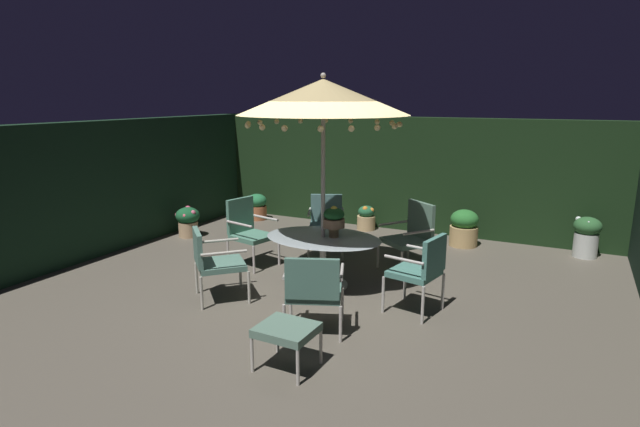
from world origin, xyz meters
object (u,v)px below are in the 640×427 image
(potted_plant_right_near, at_px, (464,228))
(potted_plant_right_far, at_px, (587,235))
(patio_chair_southeast, at_px, (213,259))
(ottoman_footrest, at_px, (287,331))
(patio_dining_table, at_px, (323,248))
(centerpiece_planter, at_px, (334,219))
(patio_chair_south, at_px, (314,288))
(patio_chair_east, at_px, (248,228))
(patio_chair_southwest, at_px, (422,267))
(patio_umbrella, at_px, (323,97))
(potted_plant_back_center, at_px, (366,218))
(patio_chair_north, at_px, (412,233))
(potted_plant_left_near, at_px, (188,220))
(patio_chair_northeast, at_px, (326,220))
(potted_plant_back_right, at_px, (257,206))

(potted_plant_right_near, height_order, potted_plant_right_far, potted_plant_right_far)
(patio_chair_southeast, height_order, ottoman_footrest, patio_chair_southeast)
(patio_dining_table, distance_m, centerpiece_planter, 0.44)
(patio_chair_southeast, bearing_deg, patio_chair_south, -10.87)
(patio_dining_table, bearing_deg, patio_chair_east, 167.11)
(patio_chair_southwest, relative_size, ottoman_footrest, 1.78)
(patio_chair_southwest, bearing_deg, patio_chair_south, -129.53)
(patio_dining_table, distance_m, potted_plant_right_far, 4.48)
(patio_umbrella, xyz_separation_m, potted_plant_back_center, (-0.59, 3.13, -2.31))
(patio_chair_north, distance_m, potted_plant_back_center, 2.45)
(patio_chair_north, distance_m, patio_chair_south, 2.60)
(patio_chair_east, relative_size, potted_plant_left_near, 1.84)
(patio_chair_east, bearing_deg, ottoman_footrest, -49.25)
(patio_dining_table, xyz_separation_m, patio_umbrella, (-0.00, -0.00, 2.00))
(potted_plant_left_near, xyz_separation_m, potted_plant_right_far, (6.62, 1.91, 0.05))
(potted_plant_right_near, height_order, potted_plant_back_center, potted_plant_right_near)
(patio_dining_table, bearing_deg, patio_umbrella, -101.66)
(patio_chair_east, bearing_deg, patio_chair_north, 20.37)
(patio_chair_southeast, distance_m, patio_chair_south, 1.62)
(patio_chair_north, height_order, ottoman_footrest, patio_chair_north)
(patio_chair_north, xyz_separation_m, ottoman_footrest, (-0.23, -3.33, -0.19))
(patio_dining_table, height_order, patio_chair_southwest, patio_chair_southwest)
(patio_umbrella, xyz_separation_m, ottoman_footrest, (0.66, -2.12, -2.17))
(patio_chair_northeast, bearing_deg, centerpiece_planter, -60.16)
(ottoman_footrest, xyz_separation_m, potted_plant_right_far, (2.59, 5.20, -0.01))
(patio_chair_northeast, xyz_separation_m, potted_plant_right_near, (1.95, 1.50, -0.25))
(patio_chair_northeast, bearing_deg, patio_chair_south, -66.78)
(centerpiece_planter, xyz_separation_m, potted_plant_left_near, (-3.51, 1.11, -0.64))
(patio_chair_east, xyz_separation_m, potted_plant_right_far, (4.71, 2.74, -0.21))
(patio_chair_east, xyz_separation_m, potted_plant_right_near, (2.80, 2.52, -0.25))
(patio_umbrella, relative_size, patio_chair_east, 2.78)
(patio_dining_table, xyz_separation_m, patio_chair_east, (-1.46, 0.33, 0.03))
(patio_chair_east, distance_m, patio_chair_southwest, 2.97)
(centerpiece_planter, xyz_separation_m, patio_chair_southwest, (1.31, -0.34, -0.38))
(patio_umbrella, bearing_deg, potted_plant_back_center, 100.70)
(patio_chair_southeast, height_order, potted_plant_back_right, patio_chair_southeast)
(potted_plant_back_center, relative_size, potted_plant_right_far, 0.73)
(patio_chair_south, distance_m, ottoman_footrest, 0.77)
(patio_chair_south, height_order, ottoman_footrest, patio_chair_south)
(potted_plant_back_right, bearing_deg, patio_chair_southeast, -63.69)
(patio_umbrella, distance_m, patio_chair_northeast, 2.46)
(patio_umbrella, bearing_deg, centerpiece_planter, 20.33)
(potted_plant_back_center, bearing_deg, potted_plant_right_near, -8.01)
(patio_dining_table, relative_size, ottoman_footrest, 2.98)
(potted_plant_left_near, distance_m, potted_plant_right_far, 6.89)
(patio_chair_north, height_order, potted_plant_back_right, patio_chair_north)
(centerpiece_planter, bearing_deg, potted_plant_back_right, 137.70)
(centerpiece_planter, bearing_deg, patio_dining_table, -159.68)
(patio_umbrella, height_order, patio_chair_south, patio_umbrella)
(patio_chair_northeast, relative_size, patio_chair_east, 0.95)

